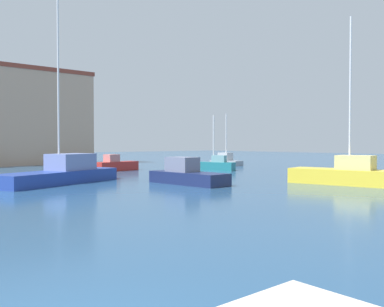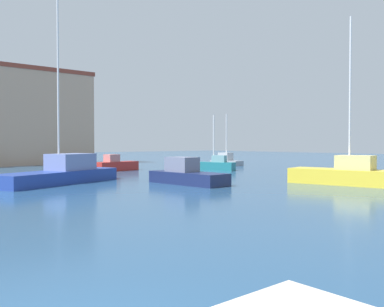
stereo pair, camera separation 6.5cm
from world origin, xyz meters
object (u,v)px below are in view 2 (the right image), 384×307
(sailboat_grey_mid_harbor, at_px, (226,161))
(sailboat_yellow_far_left, at_px, (350,174))
(motorboat_red_far_right, at_px, (116,165))
(sailboat_teal_center_channel, at_px, (214,165))
(sailboat_blue_behind_lamppost, at_px, (62,172))
(motorboat_navy_distant_east, at_px, (187,175))

(sailboat_grey_mid_harbor, bearing_deg, sailboat_yellow_far_left, -115.32)
(sailboat_yellow_far_left, distance_m, motorboat_red_far_right, 21.30)
(sailboat_teal_center_channel, bearing_deg, sailboat_blue_behind_lamppost, -169.98)
(sailboat_blue_behind_lamppost, bearing_deg, motorboat_navy_distant_east, -43.47)
(sailboat_grey_mid_harbor, bearing_deg, motorboat_navy_distant_east, -141.23)
(motorboat_navy_distant_east, relative_size, sailboat_blue_behind_lamppost, 0.39)
(sailboat_teal_center_channel, xyz_separation_m, sailboat_grey_mid_harbor, (6.97, 5.45, 0.03))
(sailboat_yellow_far_left, bearing_deg, sailboat_blue_behind_lamppost, 136.47)
(sailboat_teal_center_channel, bearing_deg, sailboat_grey_mid_harbor, 38.05)
(sailboat_teal_center_channel, relative_size, motorboat_red_far_right, 1.21)
(sailboat_teal_center_channel, relative_size, sailboat_blue_behind_lamppost, 0.36)
(sailboat_teal_center_channel, bearing_deg, motorboat_navy_distant_east, -140.74)
(sailboat_yellow_far_left, relative_size, sailboat_blue_behind_lamppost, 0.71)
(motorboat_navy_distant_east, xyz_separation_m, sailboat_yellow_far_left, (7.40, -7.04, 0.09))
(sailboat_grey_mid_harbor, distance_m, motorboat_navy_distant_east, 22.20)
(sailboat_teal_center_channel, distance_m, motorboat_navy_distant_east, 13.35)
(motorboat_red_far_right, bearing_deg, sailboat_yellow_far_left, -77.37)
(sailboat_teal_center_channel, height_order, sailboat_blue_behind_lamppost, sailboat_blue_behind_lamppost)
(sailboat_blue_behind_lamppost, bearing_deg, sailboat_yellow_far_left, -43.53)
(sailboat_teal_center_channel, xyz_separation_m, sailboat_blue_behind_lamppost, (-16.22, -2.87, 0.18))
(sailboat_grey_mid_harbor, xyz_separation_m, sailboat_blue_behind_lamppost, (-23.19, -8.32, 0.15))
(sailboat_yellow_far_left, height_order, motorboat_red_far_right, sailboat_yellow_far_left)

